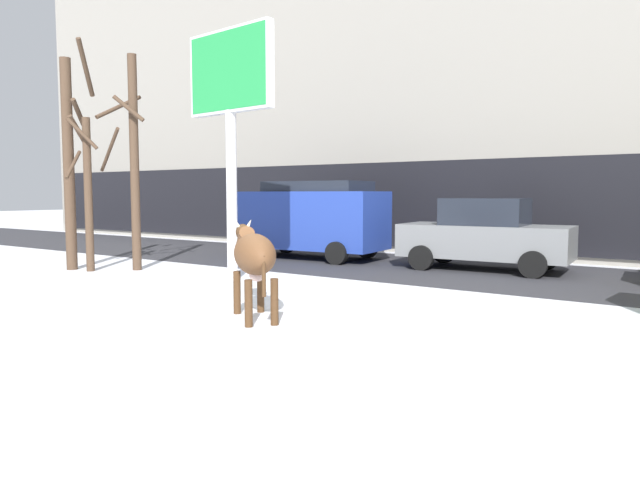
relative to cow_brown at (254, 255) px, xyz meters
name	(u,v)px	position (x,y,z in m)	size (l,w,h in m)	color
ground_plane	(230,320)	(-0.21, -0.33, -0.99)	(120.00, 120.00, 0.00)	white
road_strip	(426,268)	(-0.21, 7.11, -0.99)	(60.00, 5.60, 0.01)	#333338
building_facade	(504,62)	(-0.21, 13.41, 5.49)	(44.00, 6.10, 13.00)	gray
cow_brown	(254,255)	(0.00, 0.00, 0.00)	(1.75, 1.49, 1.54)	brown
billboard	(230,87)	(-3.01, 2.74, 3.32)	(2.53, 0.44, 5.56)	silver
car_blue_van	(310,217)	(-4.10, 7.32, 0.25)	(4.70, 2.31, 2.32)	#233D9E
car_grey_sedan	(485,235)	(1.13, 7.68, -0.09)	(4.29, 2.16, 1.84)	slate
pedestrian_near_billboard	(265,221)	(-8.49, 10.51, -0.11)	(0.36, 0.24, 1.73)	#282833
bare_tree_left_lot	(70,158)	(-7.66, 1.78, 1.88)	(0.91, 1.05, 5.76)	#4C3828
bare_tree_right_lot	(134,159)	(-6.26, 2.64, 1.84)	(1.28, 1.32, 5.43)	#4C3828
bare_tree_far_back	(89,188)	(-7.02, 1.86, 1.10)	(1.29, 1.30, 3.84)	#4C3828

